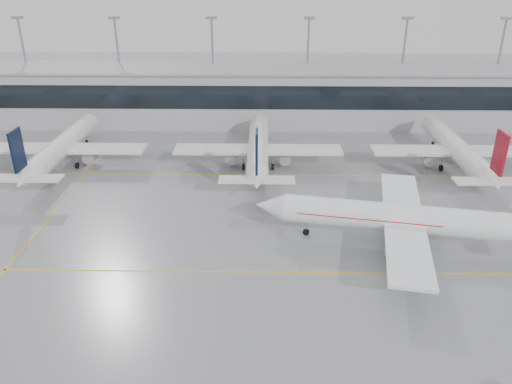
{
  "coord_description": "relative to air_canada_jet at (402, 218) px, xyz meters",
  "views": [
    {
      "loc": [
        1.06,
        -49.93,
        33.51
      ],
      "look_at": [
        0.0,
        12.0,
        5.0
      ],
      "focal_mm": 35.0,
      "sensor_mm": 36.0,
      "label": 1
    }
  ],
  "objects": [
    {
      "name": "ground",
      "position": [
        -18.82,
        -6.83,
        -3.8
      ],
      "size": [
        320.0,
        320.0,
        0.0
      ],
      "primitive_type": "plane",
      "color": "gray",
      "rests_on": "ground"
    },
    {
      "name": "taxi_line_main",
      "position": [
        -18.82,
        -6.83,
        -3.79
      ],
      "size": [
        120.0,
        0.25,
        0.01
      ],
      "primitive_type": "cube",
      "color": "gold",
      "rests_on": "ground"
    },
    {
      "name": "taxi_line_north",
      "position": [
        -18.82,
        23.17,
        -3.79
      ],
      "size": [
        120.0,
        0.25,
        0.01
      ],
      "primitive_type": "cube",
      "color": "gold",
      "rests_on": "ground"
    },
    {
      "name": "taxi_line_cross",
      "position": [
        -48.82,
        8.17,
        -3.79
      ],
      "size": [
        0.25,
        60.0,
        0.01
      ],
      "primitive_type": "cube",
      "color": "gold",
      "rests_on": "ground"
    },
    {
      "name": "terminal",
      "position": [
        -18.82,
        55.17,
        2.2
      ],
      "size": [
        180.0,
        15.0,
        12.0
      ],
      "primitive_type": "cube",
      "color": "#A3A2A6",
      "rests_on": "ground"
    },
    {
      "name": "terminal_glass",
      "position": [
        -18.82,
        47.62,
        3.7
      ],
      "size": [
        180.0,
        0.2,
        5.0
      ],
      "primitive_type": "cube",
      "color": "black",
      "rests_on": "ground"
    },
    {
      "name": "terminal_roof",
      "position": [
        -18.82,
        55.17,
        8.4
      ],
      "size": [
        182.0,
        16.0,
        0.4
      ],
      "primitive_type": "cube",
      "color": "gray",
      "rests_on": "ground"
    },
    {
      "name": "light_masts",
      "position": [
        -18.82,
        61.17,
        9.55
      ],
      "size": [
        156.4,
        1.0,
        22.6
      ],
      "color": "gray",
      "rests_on": "ground"
    },
    {
      "name": "air_canada_jet",
      "position": [
        0.0,
        0.0,
        0.0
      ],
      "size": [
        37.5,
        30.59,
        11.93
      ],
      "rotation": [
        0.0,
        0.0,
        2.96
      ],
      "color": "white",
      "rests_on": "ground"
    },
    {
      "name": "parked_jet_b",
      "position": [
        -53.82,
        26.86,
        -0.09
      ],
      "size": [
        29.64,
        36.96,
        11.72
      ],
      "rotation": [
        0.0,
        0.0,
        1.57
      ],
      "color": "white",
      "rests_on": "ground"
    },
    {
      "name": "parked_jet_c",
      "position": [
        -18.82,
        26.86,
        -0.09
      ],
      "size": [
        29.64,
        36.96,
        11.72
      ],
      "rotation": [
        0.0,
        0.0,
        1.57
      ],
      "color": "white",
      "rests_on": "ground"
    },
    {
      "name": "parked_jet_d",
      "position": [
        16.18,
        26.86,
        -0.09
      ],
      "size": [
        29.64,
        36.96,
        11.72
      ],
      "rotation": [
        0.0,
        0.0,
        1.57
      ],
      "color": "white",
      "rests_on": "ground"
    }
  ]
}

